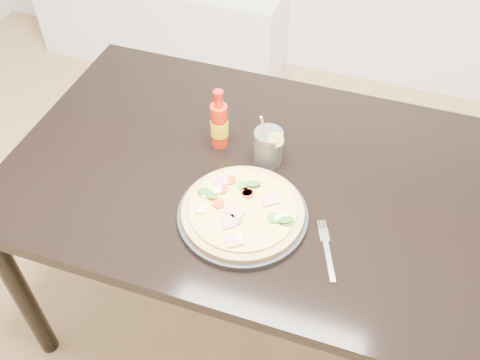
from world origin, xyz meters
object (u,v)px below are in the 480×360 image
(dining_table, at_px, (253,190))
(hot_sauce_bottle, at_px, (219,124))
(fork, at_px, (327,248))
(cola_cup, at_px, (268,147))
(media_console, at_px, (160,21))
(plate, at_px, (243,215))
(pizza, at_px, (243,210))

(dining_table, height_order, hot_sauce_bottle, hot_sauce_bottle)
(hot_sauce_bottle, bearing_deg, fork, -35.66)
(hot_sauce_bottle, relative_size, cola_cup, 1.12)
(dining_table, bearing_deg, media_console, 125.19)
(cola_cup, bearing_deg, media_console, 126.88)
(fork, bearing_deg, plate, 151.09)
(plate, distance_m, media_console, 1.97)
(pizza, xyz_separation_m, hot_sauce_bottle, (-0.15, 0.25, 0.05))
(pizza, height_order, hot_sauce_bottle, hot_sauce_bottle)
(hot_sauce_bottle, relative_size, media_console, 0.14)
(hot_sauce_bottle, bearing_deg, dining_table, -29.59)
(hot_sauce_bottle, xyz_separation_m, media_console, (-0.88, 1.36, -0.58))
(dining_table, relative_size, cola_cup, 8.08)
(dining_table, distance_m, media_console, 1.80)
(media_console, bearing_deg, pizza, -57.19)
(fork, height_order, media_console, fork)
(pizza, xyz_separation_m, fork, (0.23, -0.03, -0.02))
(hot_sauce_bottle, relative_size, fork, 1.07)
(pizza, distance_m, media_console, 1.98)
(hot_sauce_bottle, distance_m, media_console, 1.72)
(plate, bearing_deg, media_console, 122.82)
(dining_table, xyz_separation_m, cola_cup, (0.03, 0.05, 0.13))
(dining_table, bearing_deg, hot_sauce_bottle, 150.41)
(dining_table, xyz_separation_m, hot_sauce_bottle, (-0.13, 0.07, 0.16))
(plate, distance_m, pizza, 0.02)
(dining_table, height_order, plate, plate)
(fork, bearing_deg, dining_table, 120.16)
(media_console, bearing_deg, dining_table, -54.81)
(pizza, bearing_deg, dining_table, 98.14)
(fork, xyz_separation_m, media_console, (-1.26, 1.63, -0.50))
(plate, distance_m, fork, 0.23)
(plate, xyz_separation_m, media_console, (-1.03, 1.60, -0.51))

